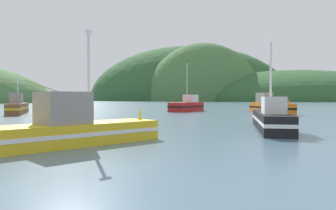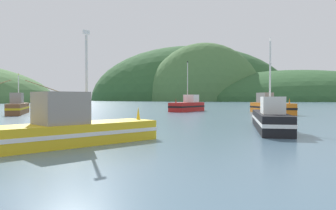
{
  "view_description": "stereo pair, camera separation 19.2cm",
  "coord_description": "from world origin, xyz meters",
  "px_view_note": "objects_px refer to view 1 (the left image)",
  "views": [
    {
      "loc": [
        -9.83,
        -1.57,
        2.2
      ],
      "look_at": [
        1.3,
        32.7,
        1.4
      ],
      "focal_mm": 34.63,
      "sensor_mm": 36.0,
      "label": 1
    },
    {
      "loc": [
        -9.65,
        -1.63,
        2.2
      ],
      "look_at": [
        1.3,
        32.7,
        1.4
      ],
      "focal_mm": 34.63,
      "sensor_mm": 36.0,
      "label": 2
    }
  ],
  "objects_px": {
    "fishing_boat_orange": "(269,106)",
    "fishing_boat_red": "(187,106)",
    "fishing_boat_black": "(271,119)",
    "fishing_boat_brown": "(18,107)",
    "fishing_boat_yellow": "(75,128)"
  },
  "relations": [
    {
      "from": "fishing_boat_brown",
      "to": "fishing_boat_yellow",
      "type": "xyz_separation_m",
      "value": [
        6.36,
        -32.1,
        -0.19
      ]
    },
    {
      "from": "fishing_boat_orange",
      "to": "fishing_boat_brown",
      "type": "distance_m",
      "value": 34.85
    },
    {
      "from": "fishing_boat_orange",
      "to": "fishing_boat_black",
      "type": "bearing_deg",
      "value": -24.48
    },
    {
      "from": "fishing_boat_black",
      "to": "fishing_boat_yellow",
      "type": "height_order",
      "value": "fishing_boat_black"
    },
    {
      "from": "fishing_boat_red",
      "to": "fishing_boat_brown",
      "type": "height_order",
      "value": "fishing_boat_red"
    },
    {
      "from": "fishing_boat_black",
      "to": "fishing_boat_orange",
      "type": "xyz_separation_m",
      "value": [
        14.21,
        20.15,
        0.25
      ]
    },
    {
      "from": "fishing_boat_black",
      "to": "fishing_boat_orange",
      "type": "relative_size",
      "value": 0.89
    },
    {
      "from": "fishing_boat_brown",
      "to": "fishing_boat_yellow",
      "type": "relative_size",
      "value": 2.12
    },
    {
      "from": "fishing_boat_orange",
      "to": "fishing_boat_red",
      "type": "distance_m",
      "value": 13.2
    },
    {
      "from": "fishing_boat_orange",
      "to": "fishing_boat_red",
      "type": "xyz_separation_m",
      "value": [
        -8.63,
        9.98,
        -0.08
      ]
    },
    {
      "from": "fishing_boat_black",
      "to": "fishing_boat_red",
      "type": "relative_size",
      "value": 1.28
    },
    {
      "from": "fishing_boat_red",
      "to": "fishing_boat_orange",
      "type": "bearing_deg",
      "value": 89.65
    },
    {
      "from": "fishing_boat_red",
      "to": "fishing_boat_yellow",
      "type": "distance_m",
      "value": 38.43
    },
    {
      "from": "fishing_boat_black",
      "to": "fishing_boat_yellow",
      "type": "relative_size",
      "value": 1.23
    },
    {
      "from": "fishing_boat_orange",
      "to": "fishing_boat_red",
      "type": "height_order",
      "value": "fishing_boat_red"
    }
  ]
}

